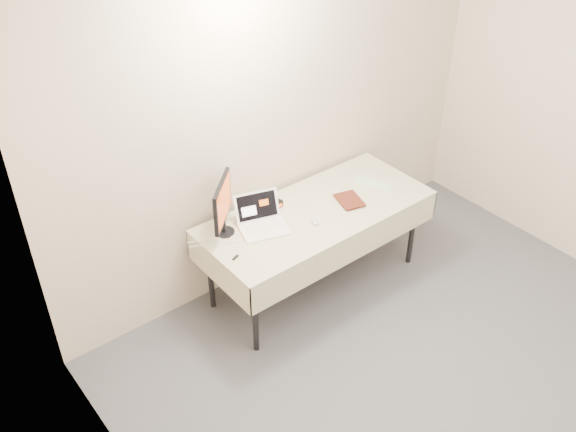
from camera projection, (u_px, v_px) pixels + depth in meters
back_wall at (280, 118)px, 4.88m from camera, size 4.00×0.10×2.70m
table at (317, 217)px, 4.98m from camera, size 1.86×0.81×0.74m
laptop at (261, 220)px, 4.75m from camera, size 0.42×0.42×0.22m
monitor at (223, 204)px, 4.57m from camera, size 0.33×0.31×0.44m
book at (340, 191)px, 4.95m from camera, size 0.18×0.07×0.24m
alarm_clock at (276, 205)px, 4.96m from camera, size 0.13×0.08×0.05m
clicker at (315, 221)px, 4.81m from camera, size 0.07×0.11×0.02m
paper_form at (373, 183)px, 5.26m from camera, size 0.24×0.34×0.00m
usb_dongle at (235, 257)px, 4.47m from camera, size 0.06×0.04×0.01m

